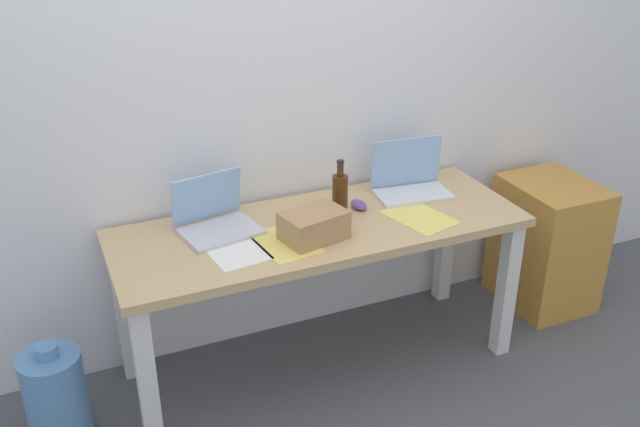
{
  "coord_description": "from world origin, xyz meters",
  "views": [
    {
      "loc": [
        -1.06,
        -2.45,
        2.08
      ],
      "look_at": [
        0.0,
        0.0,
        0.78
      ],
      "focal_mm": 39.56,
      "sensor_mm": 36.0,
      "label": 1
    }
  ],
  "objects": [
    {
      "name": "ground_plane",
      "position": [
        0.0,
        0.0,
        0.0
      ],
      "size": [
        8.0,
        8.0,
        0.0
      ],
      "primitive_type": "plane",
      "color": "#515459"
    },
    {
      "name": "back_wall",
      "position": [
        0.0,
        0.38,
        1.3
      ],
      "size": [
        5.2,
        0.08,
        2.6
      ],
      "primitive_type": "cube",
      "color": "white",
      "rests_on": "ground"
    },
    {
      "name": "desk",
      "position": [
        0.0,
        0.0,
        0.62
      ],
      "size": [
        1.77,
        0.64,
        0.73
      ],
      "color": "tan",
      "rests_on": "ground"
    },
    {
      "name": "laptop_left",
      "position": [
        -0.42,
        0.12,
        0.77
      ],
      "size": [
        0.35,
        0.3,
        0.23
      ],
      "color": "silver",
      "rests_on": "desk"
    },
    {
      "name": "laptop_right",
      "position": [
        0.51,
        0.13,
        0.79
      ],
      "size": [
        0.36,
        0.25,
        0.25
      ],
      "color": "silver",
      "rests_on": "desk"
    },
    {
      "name": "beer_bottle",
      "position": [
        0.11,
        0.03,
        0.83
      ],
      "size": [
        0.07,
        0.07,
        0.26
      ],
      "color": "#47280F",
      "rests_on": "desk"
    },
    {
      "name": "computer_mouse",
      "position": [
        0.22,
        0.07,
        0.74
      ],
      "size": [
        0.06,
        0.1,
        0.03
      ],
      "primitive_type": "ellipsoid",
      "rotation": [
        0.0,
        0.0,
        0.04
      ],
      "color": "#724799",
      "rests_on": "desk"
    },
    {
      "name": "cardboard_box",
      "position": [
        -0.08,
        -0.11,
        0.79
      ],
      "size": [
        0.28,
        0.22,
        0.12
      ],
      "primitive_type": "cube",
      "rotation": [
        0.0,
        0.0,
        0.22
      ],
      "color": "tan",
      "rests_on": "desk"
    },
    {
      "name": "paper_yellow_folder",
      "position": [
        -0.2,
        -0.1,
        0.73
      ],
      "size": [
        0.24,
        0.32,
        0.0
      ],
      "primitive_type": "cube",
      "rotation": [
        0.0,
        0.0,
        0.12
      ],
      "color": "#F4E06B",
      "rests_on": "desk"
    },
    {
      "name": "paper_sheet_front_right",
      "position": [
        0.42,
        -0.11,
        0.73
      ],
      "size": [
        0.28,
        0.34,
        0.0
      ],
      "primitive_type": "cube",
      "rotation": [
        0.0,
        0.0,
        0.26
      ],
      "color": "#F4E06B",
      "rests_on": "desk"
    },
    {
      "name": "paper_sheet_front_left",
      "position": [
        -0.4,
        -0.07,
        0.73
      ],
      "size": [
        0.25,
        0.32,
        0.0
      ],
      "primitive_type": "cube",
      "rotation": [
        0.0,
        0.0,
        0.13
      ],
      "color": "white",
      "rests_on": "desk"
    },
    {
      "name": "water_cooler_jug",
      "position": [
        -1.15,
        -0.04,
        0.21
      ],
      "size": [
        0.24,
        0.24,
        0.46
      ],
      "color": "#598CC6",
      "rests_on": "ground"
    },
    {
      "name": "filing_cabinet",
      "position": [
        1.3,
        0.03,
        0.34
      ],
      "size": [
        0.4,
        0.48,
        0.67
      ],
      "primitive_type": "cube",
      "color": "#C68938",
      "rests_on": "ground"
    }
  ]
}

